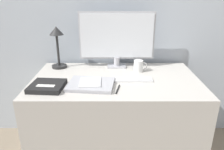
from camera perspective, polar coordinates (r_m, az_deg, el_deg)
wall_back at (r=1.95m, az=0.62°, el=17.11°), size 3.60×0.05×2.40m
desk at (r=1.81m, az=0.70°, el=-11.56°), size 1.24×0.73×0.73m
monitor at (r=1.82m, az=1.06°, el=9.71°), size 0.62×0.11×0.46m
keyboard at (r=1.61m, az=5.37°, el=-1.09°), size 0.28×0.10×0.01m
laptop at (r=1.51m, az=-5.72°, el=-2.44°), size 0.33×0.28×0.02m
ereader at (r=1.50m, az=-5.90°, el=-1.85°), size 0.15×0.17×0.01m
desk_lamp at (r=1.86m, az=-14.36°, el=8.53°), size 0.12×0.12×0.35m
notebook at (r=1.53m, az=-16.76°, el=-2.79°), size 0.23×0.23×0.03m
coffee_mug at (r=1.77m, az=6.78°, el=2.37°), size 0.11×0.07×0.09m
pen at (r=1.45m, az=1.30°, el=-3.73°), size 0.03×0.13×0.01m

